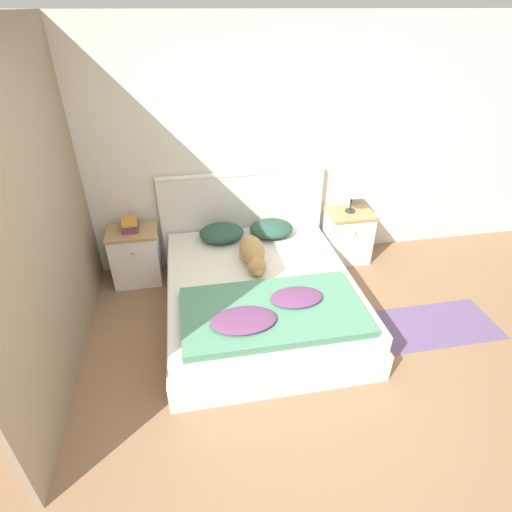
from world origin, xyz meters
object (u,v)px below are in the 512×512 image
object	(u,v)px
pillow_right	(271,229)
table_lamp	(353,190)
nightstand_right	(348,236)
pillow_left	(222,233)
dog	(253,253)
book_stack	(130,225)
bed	(260,296)
nightstand_left	(136,256)

from	to	relation	value
pillow_right	table_lamp	size ratio (longest dim) A/B	1.43
nightstand_right	table_lamp	bearing A→B (deg)	90.00
pillow_left	dog	world-z (taller)	dog
pillow_left	book_stack	bearing A→B (deg)	174.85
pillow_right	nightstand_right	bearing A→B (deg)	3.59
bed	pillow_right	xyz separation A→B (m)	(0.27, 0.76, 0.31)
nightstand_right	dog	distance (m)	1.36
nightstand_left	pillow_right	size ratio (longest dim) A/B	1.29
bed	dog	size ratio (longest dim) A/B	2.93
bed	nightstand_left	world-z (taller)	nightstand_left
dog	pillow_left	bearing A→B (deg)	116.31
pillow_left	bed	bearing A→B (deg)	-70.35
dog	nightstand_right	bearing A→B (deg)	24.82
dog	book_stack	distance (m)	1.32
table_lamp	dog	bearing A→B (deg)	-154.12
book_stack	pillow_left	bearing A→B (deg)	-5.15
pillow_left	pillow_right	xyz separation A→B (m)	(0.54, 0.00, 0.00)
nightstand_right	pillow_left	world-z (taller)	nightstand_right
bed	pillow_left	size ratio (longest dim) A/B	4.27
pillow_right	book_stack	xyz separation A→B (m)	(-1.46, 0.08, 0.14)
nightstand_left	pillow_left	xyz separation A→B (m)	(0.92, -0.06, 0.22)
bed	nightstand_right	xyz separation A→B (m)	(1.19, 0.81, 0.09)
pillow_right	bed	bearing A→B (deg)	-109.65
dog	book_stack	world-z (taller)	book_stack
pillow_left	dog	distance (m)	0.56
bed	nightstand_right	bearing A→B (deg)	34.30
nightstand_right	table_lamp	world-z (taller)	table_lamp
nightstand_left	table_lamp	size ratio (longest dim) A/B	1.85
pillow_right	book_stack	world-z (taller)	book_stack
nightstand_left	table_lamp	distance (m)	2.45
nightstand_right	pillow_right	xyz separation A→B (m)	(-0.92, -0.06, 0.22)
book_stack	table_lamp	size ratio (longest dim) A/B	0.72
table_lamp	nightstand_left	bearing A→B (deg)	-179.34
nightstand_right	pillow_right	size ratio (longest dim) A/B	1.29
bed	dog	bearing A→B (deg)	94.72
nightstand_right	dog	bearing A→B (deg)	-155.18
pillow_right	dog	bearing A→B (deg)	-119.99
nightstand_left	pillow_left	distance (m)	0.95
book_stack	table_lamp	distance (m)	2.40
bed	table_lamp	distance (m)	1.60
pillow_right	table_lamp	xyz separation A→B (m)	(0.92, 0.09, 0.34)
bed	book_stack	distance (m)	1.53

